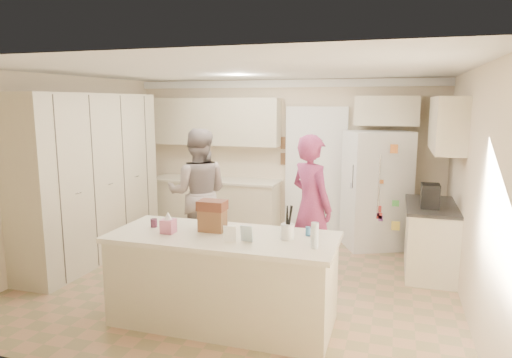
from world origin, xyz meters
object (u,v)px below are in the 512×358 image
(refrigerator, at_px, (376,190))
(tissue_box, at_px, (168,226))
(dollhouse_body, at_px, (213,220))
(teen_girl, at_px, (311,206))
(utensil_crock, at_px, (287,232))
(teen_boy, at_px, (198,193))
(coffee_maker, at_px, (430,196))
(island_base, at_px, (223,281))

(refrigerator, xyz_separation_m, tissue_box, (-1.90, -3.12, 0.10))
(refrigerator, height_order, dollhouse_body, refrigerator)
(refrigerator, relative_size, teen_girl, 0.98)
(utensil_crock, height_order, teen_boy, teen_boy)
(dollhouse_body, relative_size, teen_girl, 0.14)
(coffee_maker, bearing_deg, refrigerator, 121.95)
(dollhouse_body, distance_m, teen_boy, 1.98)
(refrigerator, bearing_deg, dollhouse_body, -141.75)
(refrigerator, bearing_deg, teen_girl, -140.73)
(coffee_maker, height_order, island_base, coffee_maker)
(refrigerator, distance_m, teen_boy, 2.72)
(island_base, xyz_separation_m, tissue_box, (-0.55, -0.10, 0.56))
(utensil_crock, xyz_separation_m, teen_girl, (-0.04, 1.47, -0.08))
(utensil_crock, bearing_deg, tissue_box, -172.87)
(teen_boy, height_order, teen_girl, teen_boy)
(island_base, distance_m, teen_boy, 2.19)
(refrigerator, xyz_separation_m, teen_boy, (-2.45, -1.19, 0.03))
(coffee_maker, bearing_deg, dollhouse_body, -140.71)
(refrigerator, relative_size, teen_boy, 0.97)
(refrigerator, distance_m, coffee_maker, 1.33)
(dollhouse_body, bearing_deg, refrigerator, 62.83)
(island_base, distance_m, teen_girl, 1.71)
(island_base, height_order, utensil_crock, utensil_crock)
(refrigerator, bearing_deg, utensil_crock, -127.83)
(refrigerator, xyz_separation_m, teen_girl, (-0.74, -1.50, 0.02))
(utensil_crock, relative_size, dollhouse_body, 0.58)
(dollhouse_body, xyz_separation_m, teen_girl, (0.76, 1.42, -0.11))
(teen_boy, relative_size, teen_girl, 1.01)
(utensil_crock, height_order, dollhouse_body, dollhouse_body)
(teen_boy, distance_m, teen_girl, 1.74)
(utensil_crock, xyz_separation_m, teen_boy, (-1.75, 1.78, -0.07))
(island_base, relative_size, utensil_crock, 14.67)
(teen_girl, bearing_deg, dollhouse_body, 100.53)
(utensil_crock, distance_m, teen_girl, 1.47)
(utensil_crock, relative_size, teen_boy, 0.08)
(tissue_box, xyz_separation_m, dollhouse_body, (0.40, 0.20, 0.04))
(refrigerator, bearing_deg, island_base, -138.65)
(teen_girl, bearing_deg, tissue_box, 93.10)
(tissue_box, height_order, teen_girl, teen_girl)
(utensil_crock, bearing_deg, teen_boy, 134.41)
(utensil_crock, distance_m, dollhouse_body, 0.80)
(refrigerator, height_order, teen_boy, teen_boy)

